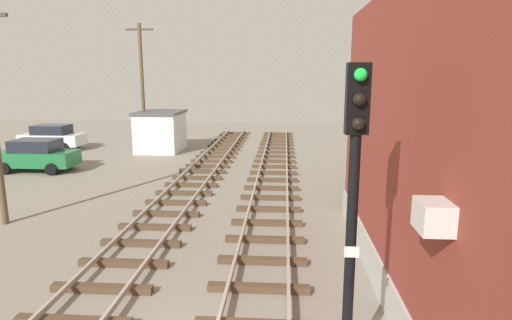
{
  "coord_description": "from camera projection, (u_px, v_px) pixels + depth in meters",
  "views": [
    {
      "loc": [
        1.43,
        -6.33,
        5.17
      ],
      "look_at": [
        0.28,
        10.45,
        1.8
      ],
      "focal_mm": 29.62,
      "sensor_mm": 36.0,
      "label": 1
    }
  ],
  "objects": [
    {
      "name": "signal_mast",
      "position": [
        353.0,
        189.0,
        6.8
      ],
      "size": [
        0.36,
        0.4,
        5.37
      ],
      "color": "black",
      "rests_on": "ground"
    },
    {
      "name": "control_hut",
      "position": [
        161.0,
        131.0,
        29.29
      ],
      "size": [
        3.0,
        3.8,
        2.76
      ],
      "color": "silver",
      "rests_on": "ground"
    },
    {
      "name": "parked_car_white",
      "position": [
        52.0,
        137.0,
        29.8
      ],
      "size": [
        4.2,
        2.04,
        1.76
      ],
      "color": "silver",
      "rests_on": "ground"
    },
    {
      "name": "parked_car_green",
      "position": [
        37.0,
        155.0,
        23.08
      ],
      "size": [
        4.2,
        2.04,
        1.76
      ],
      "color": "#1E6B38",
      "rests_on": "ground"
    },
    {
      "name": "utility_pole_far",
      "position": [
        142.0,
        86.0,
        28.26
      ],
      "size": [
        1.8,
        0.24,
        8.52
      ],
      "color": "brown",
      "rests_on": "ground"
    }
  ]
}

